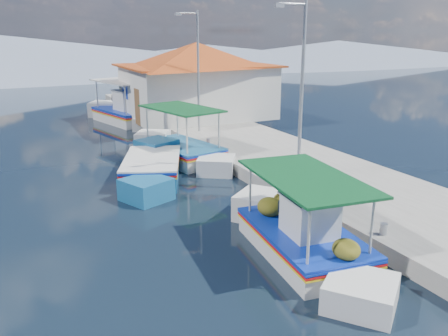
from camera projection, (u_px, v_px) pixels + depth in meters
name	position (u px, v px, depth m)	size (l,w,h in m)	color
ground	(201.00, 235.00, 13.21)	(160.00, 160.00, 0.00)	black
quay	(270.00, 155.00, 20.79)	(5.00, 44.00, 0.50)	#9E9B93
bollards	(236.00, 155.00, 19.15)	(0.20, 17.20, 0.30)	#A5A8AD
main_caique	(301.00, 237.00, 12.03)	(2.59, 7.06, 2.34)	silver
caique_green_canopy	(182.00, 152.00, 20.77)	(3.08, 6.83, 2.62)	silver
caique_blue_hull	(151.00, 169.00, 18.30)	(3.74, 6.47, 1.24)	#165787
caique_far	(125.00, 114.00, 29.39)	(3.68, 7.98, 2.88)	silver
harbor_building	(197.00, 79.00, 27.97)	(10.49, 10.49, 4.40)	silver
lamp_post_near	(300.00, 83.00, 15.74)	(1.21, 0.14, 6.00)	#A5A8AD
lamp_post_far	(196.00, 66.00, 23.51)	(1.21, 0.14, 6.00)	#A5A8AD
mountain_ridge	(83.00, 57.00, 63.73)	(171.40, 96.00, 5.50)	slate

